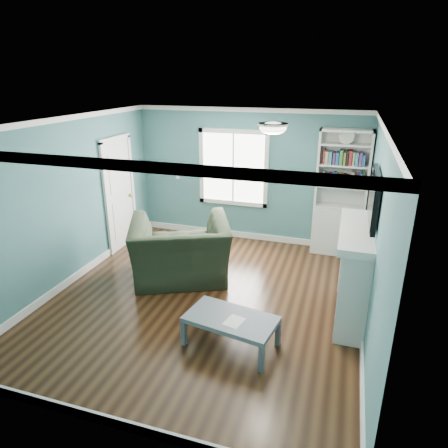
% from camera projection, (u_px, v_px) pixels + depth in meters
% --- Properties ---
extents(floor, '(5.00, 5.00, 0.00)m').
position_uv_depth(floor, '(206.00, 298.00, 6.03)').
color(floor, black).
rests_on(floor, ground).
extents(room_walls, '(5.00, 5.00, 5.00)m').
position_uv_depth(room_walls, '(204.00, 198.00, 5.48)').
color(room_walls, '#38696E').
rests_on(room_walls, ground).
extents(trim, '(4.50, 5.00, 2.60)m').
position_uv_depth(trim, '(204.00, 221.00, 5.60)').
color(trim, white).
rests_on(trim, ground).
extents(window, '(1.40, 0.06, 1.50)m').
position_uv_depth(window, '(233.00, 168.00, 7.83)').
color(window, white).
rests_on(window, room_walls).
extents(bookshelf, '(0.90, 0.35, 2.31)m').
position_uv_depth(bookshelf, '(339.00, 206.00, 7.27)').
color(bookshelf, silver).
rests_on(bookshelf, ground).
extents(fireplace, '(0.44, 1.58, 1.30)m').
position_uv_depth(fireplace, '(354.00, 274.00, 5.40)').
color(fireplace, black).
rests_on(fireplace, ground).
extents(tv, '(0.06, 1.10, 0.65)m').
position_uv_depth(tv, '(374.00, 197.00, 4.99)').
color(tv, black).
rests_on(tv, fireplace).
extents(door, '(0.12, 0.98, 2.17)m').
position_uv_depth(door, '(120.00, 193.00, 7.53)').
color(door, silver).
rests_on(door, ground).
extents(ceiling_fixture, '(0.38, 0.38, 0.15)m').
position_uv_depth(ceiling_fixture, '(273.00, 127.00, 4.98)').
color(ceiling_fixture, white).
rests_on(ceiling_fixture, room_walls).
extents(light_switch, '(0.08, 0.01, 0.12)m').
position_uv_depth(light_switch, '(178.00, 176.00, 8.26)').
color(light_switch, white).
rests_on(light_switch, room_walls).
extents(recliner, '(1.81, 1.54, 1.34)m').
position_uv_depth(recliner, '(180.00, 241.00, 6.40)').
color(recliner, black).
rests_on(recliner, ground).
extents(coffee_table, '(1.18, 0.78, 0.40)m').
position_uv_depth(coffee_table, '(231.00, 321.00, 4.87)').
color(coffee_table, '#505660').
rests_on(coffee_table, ground).
extents(paper_sheet, '(0.25, 0.29, 0.00)m').
position_uv_depth(paper_sheet, '(234.00, 321.00, 4.77)').
color(paper_sheet, white).
rests_on(paper_sheet, coffee_table).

